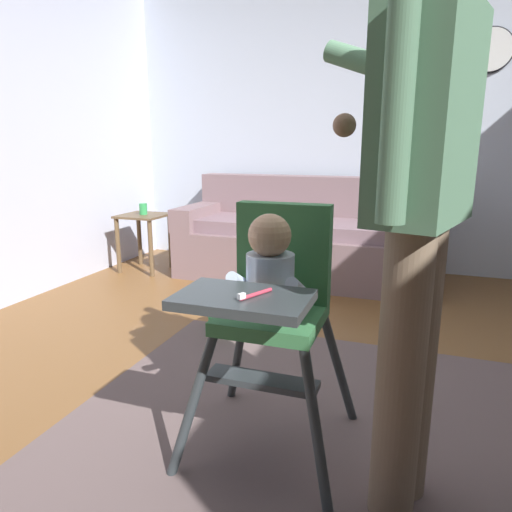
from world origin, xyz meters
The scene contains 10 objects.
ground centered at (0.00, 0.00, -0.05)m, with size 6.32×6.65×0.10m, color brown.
wall_far centered at (0.00, 2.55, 1.38)m, with size 5.52×0.06×2.76m, color silver.
area_rug centered at (-0.01, -0.44, 0.00)m, with size 1.91×2.32×0.01m, color #62504F.
couch centered at (-0.57, 2.03, 0.33)m, with size 2.09×0.86×0.86m.
high_chair centered at (-0.09, -0.34, 0.63)m, with size 0.61×0.73×0.93m.
adult_standing centered at (0.39, -0.48, 0.96)m, with size 0.50×0.58×1.68m.
toy_ball centered at (-0.70, 0.63, 0.11)m, with size 0.22×0.22×0.22m, color green.
side_table centered at (-1.98, 1.73, 0.38)m, with size 0.40×0.40×0.52m.
sippy_cup centered at (-1.97, 1.73, 0.57)m, with size 0.07×0.07×0.10m, color green.
wall_clock centered at (0.81, 2.51, 1.87)m, with size 0.35×0.04×0.35m.
Camera 1 is at (0.40, -1.87, 1.13)m, focal length 32.68 mm.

